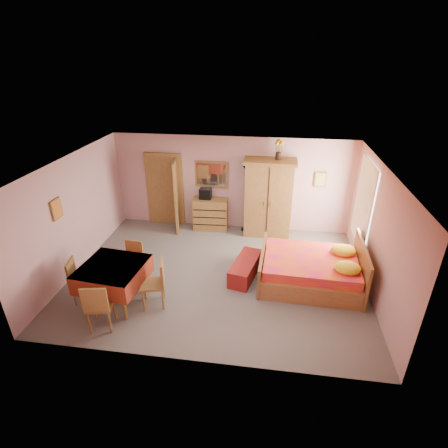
% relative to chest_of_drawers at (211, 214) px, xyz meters
% --- Properties ---
extents(floor, '(6.50, 6.50, 0.00)m').
position_rel_chest_of_drawers_xyz_m(floor, '(0.57, -2.28, -0.45)').
color(floor, slate).
rests_on(floor, ground).
extents(ceiling, '(6.50, 6.50, 0.00)m').
position_rel_chest_of_drawers_xyz_m(ceiling, '(0.57, -2.28, 2.15)').
color(ceiling, brown).
rests_on(ceiling, wall_back).
extents(wall_back, '(6.50, 0.10, 2.60)m').
position_rel_chest_of_drawers_xyz_m(wall_back, '(0.57, 0.22, 0.85)').
color(wall_back, '#C79090').
rests_on(wall_back, floor).
extents(wall_front, '(6.50, 0.10, 2.60)m').
position_rel_chest_of_drawers_xyz_m(wall_front, '(0.57, -4.78, 0.85)').
color(wall_front, '#C79090').
rests_on(wall_front, floor).
extents(wall_left, '(0.10, 5.00, 2.60)m').
position_rel_chest_of_drawers_xyz_m(wall_left, '(-2.68, -2.28, 0.85)').
color(wall_left, '#C79090').
rests_on(wall_left, floor).
extents(wall_right, '(0.10, 5.00, 2.60)m').
position_rel_chest_of_drawers_xyz_m(wall_right, '(3.82, -2.28, 0.85)').
color(wall_right, '#C79090').
rests_on(wall_right, floor).
extents(doorway, '(1.06, 0.12, 2.15)m').
position_rel_chest_of_drawers_xyz_m(doorway, '(-1.33, 0.19, 0.57)').
color(doorway, '#9E6B35').
rests_on(doorway, floor).
extents(window, '(0.08, 1.40, 1.95)m').
position_rel_chest_of_drawers_xyz_m(window, '(3.78, -1.08, 1.00)').
color(window, white).
rests_on(window, wall_right).
extents(picture_left, '(0.04, 0.32, 0.42)m').
position_rel_chest_of_drawers_xyz_m(picture_left, '(-2.65, -2.88, 1.25)').
color(picture_left, orange).
rests_on(picture_left, wall_left).
extents(picture_back, '(0.30, 0.04, 0.40)m').
position_rel_chest_of_drawers_xyz_m(picture_back, '(2.92, 0.19, 1.10)').
color(picture_back, '#D8BF59').
rests_on(picture_back, wall_back).
extents(chest_of_drawers, '(0.98, 0.53, 0.90)m').
position_rel_chest_of_drawers_xyz_m(chest_of_drawers, '(0.00, 0.00, 0.00)').
color(chest_of_drawers, olive).
rests_on(chest_of_drawers, floor).
extents(wall_mirror, '(0.94, 0.12, 0.74)m').
position_rel_chest_of_drawers_xyz_m(wall_mirror, '(0.00, 0.21, 1.10)').
color(wall_mirror, white).
rests_on(wall_mirror, wall_back).
extents(stereo, '(0.32, 0.24, 0.30)m').
position_rel_chest_of_drawers_xyz_m(stereo, '(-0.14, 0.02, 0.60)').
color(stereo, black).
rests_on(stereo, chest_of_drawers).
extents(floor_lamp, '(0.27, 0.27, 1.87)m').
position_rel_chest_of_drawers_xyz_m(floor_lamp, '(0.99, 0.03, 0.49)').
color(floor_lamp, black).
rests_on(floor_lamp, floor).
extents(wardrobe, '(1.36, 0.71, 2.11)m').
position_rel_chest_of_drawers_xyz_m(wardrobe, '(1.59, -0.11, 0.61)').
color(wardrobe, '#9E6E35').
rests_on(wardrobe, floor).
extents(sunflower_vase, '(0.22, 0.22, 0.51)m').
position_rel_chest_of_drawers_xyz_m(sunflower_vase, '(1.77, -0.05, 1.92)').
color(sunflower_vase, yellow).
rests_on(sunflower_vase, wardrobe).
extents(bed, '(2.23, 1.79, 1.00)m').
position_rel_chest_of_drawers_xyz_m(bed, '(2.59, -2.26, 0.05)').
color(bed, '#E6164F').
rests_on(bed, floor).
extents(bench, '(0.70, 1.28, 0.40)m').
position_rel_chest_of_drawers_xyz_m(bench, '(1.19, -2.23, -0.25)').
color(bench, maroon).
rests_on(bench, floor).
extents(dining_table, '(1.29, 1.29, 0.86)m').
position_rel_chest_of_drawers_xyz_m(dining_table, '(-1.31, -3.51, -0.02)').
color(dining_table, maroon).
rests_on(dining_table, floor).
extents(chair_south, '(0.53, 0.53, 0.99)m').
position_rel_chest_of_drawers_xyz_m(chair_south, '(-1.27, -4.20, 0.05)').
color(chair_south, brown).
rests_on(chair_south, floor).
extents(chair_north, '(0.45, 0.45, 0.90)m').
position_rel_chest_of_drawers_xyz_m(chair_north, '(-1.26, -2.73, -0.00)').
color(chair_north, olive).
rests_on(chair_north, floor).
extents(chair_west, '(0.51, 0.51, 0.94)m').
position_rel_chest_of_drawers_xyz_m(chair_west, '(-1.95, -3.53, 0.02)').
color(chair_west, olive).
rests_on(chair_west, floor).
extents(chair_east, '(0.57, 0.57, 1.01)m').
position_rel_chest_of_drawers_xyz_m(chair_east, '(-0.53, -3.48, 0.05)').
color(chair_east, olive).
rests_on(chair_east, floor).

